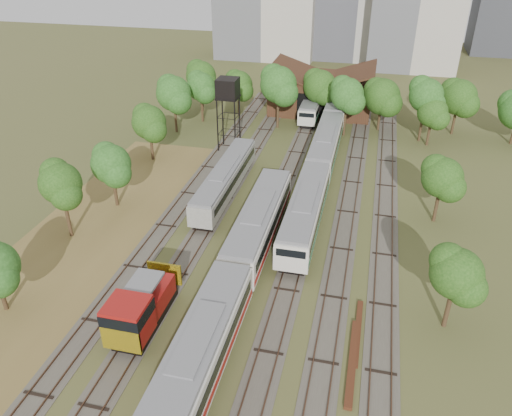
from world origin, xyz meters
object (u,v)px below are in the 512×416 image
(railcar_red_set, at_px, (234,279))
(shunter_locomotive, at_px, (139,310))
(water_tower, at_px, (228,90))
(railcar_green_set, at_px, (326,146))

(railcar_red_set, relative_size, shunter_locomotive, 4.27)
(railcar_red_set, relative_size, water_tower, 3.55)
(railcar_red_set, height_order, railcar_green_set, railcar_red_set)
(railcar_red_set, bearing_deg, water_tower, 106.92)
(shunter_locomotive, bearing_deg, railcar_red_set, 40.06)
(railcar_red_set, xyz_separation_m, railcar_green_set, (4.00, 29.63, -0.08))
(railcar_green_set, relative_size, shunter_locomotive, 6.43)
(water_tower, bearing_deg, shunter_locomotive, -84.73)
(railcar_green_set, height_order, water_tower, water_tower)
(railcar_red_set, bearing_deg, shunter_locomotive, -139.94)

